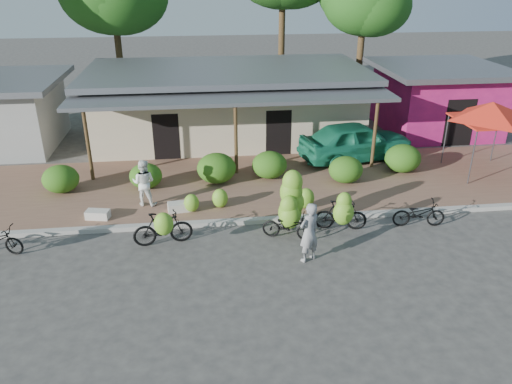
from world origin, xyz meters
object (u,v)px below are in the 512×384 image
Objects in this scene: bike_right at (342,213)px; bystander at (144,183)px; bike_far_right at (419,214)px; sack_far at (98,214)px; bike_left at (163,228)px; teal_van at (356,141)px; vendor at (309,232)px; red_canopy at (492,111)px; sack_near at (181,207)px; bike_center at (290,209)px.

bystander reaches higher than bike_right.
bike_far_right is 10.44m from sack_far.
teal_van is (7.78, 6.12, 0.33)m from bike_left.
bike_right is 2.03m from vendor.
red_canopy is 12.34m from sack_near.
bystander is at bearing 7.47° from bike_left.
bike_left is at bearing 97.79° from bike_far_right.
red_canopy is at bearing -124.93° from teal_van.
vendor reaches higher than bike_left.
sack_far is (-6.12, 1.52, -0.58)m from bike_center.
bike_far_right is 7.84m from sack_near.
bike_left is 1.11× the size of bystander.
sack_far is at bearing 42.59° from bike_left.
bike_left is at bearing -46.80° from vendor.
vendor is (4.13, -1.31, 0.29)m from bike_left.
bike_far_right is 4.31m from vendor.
bike_right reaches higher than sack_far.
bike_right is 0.95× the size of vendor.
teal_van is at bearing -145.35° from vendor.
red_canopy reaches higher than bike_far_right.
sack_near is at bearing 82.55° from bike_center.
bike_center is 2.74× the size of sack_far.
bike_center is at bearing -27.23° from sack_near.
teal_van is at bearing 8.82° from bike_far_right.
bike_far_right is at bearing -76.54° from bike_right.
teal_van is at bearing 28.99° from sack_near.
bystander is 9.20m from teal_van.
bike_center is at bearing -13.98° from sack_far.
teal_van is at bearing -144.97° from bystander.
bystander is at bearing 78.80° from bike_right.
bystander is at bearing 80.47° from bike_far_right.
bike_right is at bearing -12.08° from sack_far.
bike_center is (-8.50, -3.88, -1.77)m from red_canopy.
sack_far is at bearing 95.80° from bike_center.
bike_far_right is 1.05× the size of bystander.
vendor is 0.37× the size of teal_van.
bike_left is 1.06× the size of bike_far_right.
sack_near is 1.53m from bystander.
red_canopy reaches higher than bike_center.
sack_far is 0.15× the size of teal_van.
bike_left reaches higher than bike_far_right.
vendor reaches higher than sack_far.
vendor is 8.29m from teal_van.
sack_near is at bearing -169.94° from red_canopy.
bike_left is 2.90m from sack_far.
bystander is (-0.75, 2.71, 0.33)m from bike_left.
teal_van reaches higher than bystander.
bike_far_right is at bearing -13.10° from sack_near.
bike_far_right is at bearing -70.40° from bike_center.
vendor is (-3.97, -1.60, 0.46)m from bike_far_right.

